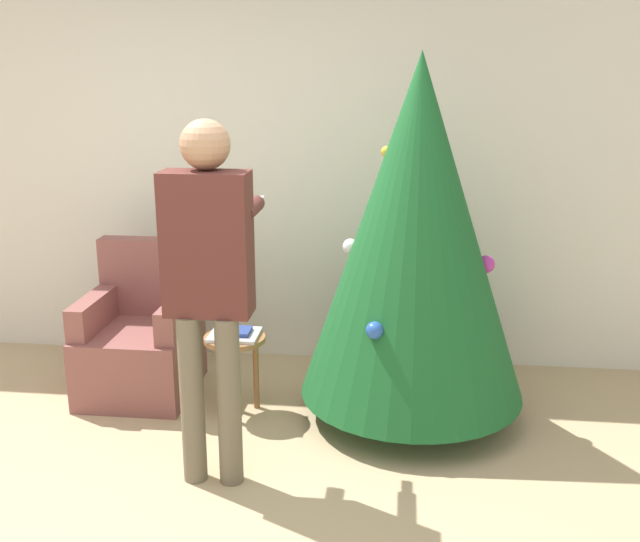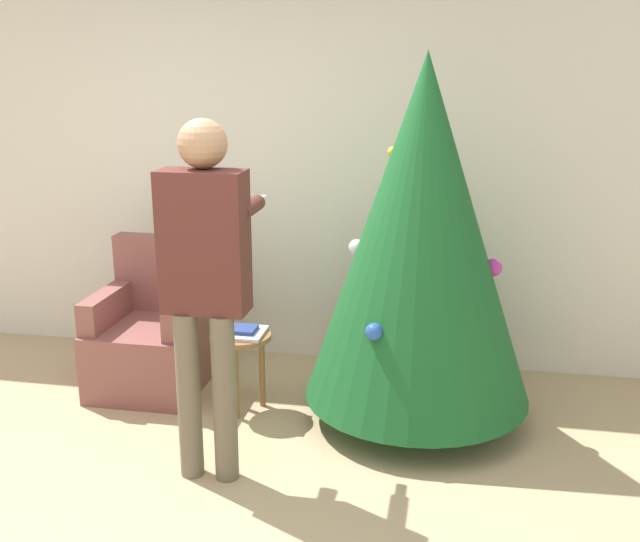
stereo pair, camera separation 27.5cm
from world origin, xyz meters
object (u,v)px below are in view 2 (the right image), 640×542
christmas_tree (421,233)px  side_stool (241,348)px  armchair (154,336)px  person_standing (205,268)px

christmas_tree → side_stool: (-1.05, -0.08, -0.74)m
armchair → side_stool: bearing=-20.9°
christmas_tree → person_standing: size_ratio=1.17×
christmas_tree → armchair: (-1.71, 0.17, -0.80)m
side_stool → armchair: bearing=159.1°
person_standing → side_stool: size_ratio=3.71×
christmas_tree → armchair: christmas_tree is taller
christmas_tree → side_stool: size_ratio=4.35×
christmas_tree → side_stool: 1.28m
armchair → person_standing: bearing=-53.4°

